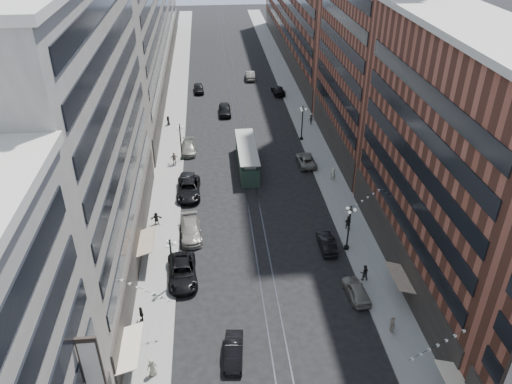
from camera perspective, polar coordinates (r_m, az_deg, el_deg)
name	(u,v)px	position (r m, az deg, el deg)	size (l,w,h in m)	color
ground	(243,143)	(77.81, -1.51, 5.65)	(220.00, 220.00, 0.00)	black
sidewalk_west	(174,120)	(86.98, -9.34, 8.15)	(4.00, 180.00, 0.15)	gray
sidewalk_east	(301,115)	(88.19, 5.22, 8.76)	(4.00, 180.00, 0.15)	gray
rail_west	(234,118)	(86.88, -2.48, 8.46)	(0.12, 180.00, 0.02)	#2D2D33
rail_east	(243,118)	(86.96, -1.55, 8.50)	(0.12, 180.00, 0.02)	#2D2D33
building_west_mid	(78,139)	(48.82, -19.65, 5.74)	(8.00, 36.00, 28.00)	gray
building_west_far	(144,10)	(108.72, -12.68, 19.60)	(8.00, 90.00, 26.00)	gray
building_east_mid	(453,167)	(48.86, 21.64, 2.72)	(8.00, 30.00, 24.00)	brown
building_east_tower	(374,4)	(70.69, 13.30, 20.22)	(8.00, 26.00, 42.00)	brown
building_east_far	(303,4)	(119.07, 5.40, 20.64)	(8.00, 72.00, 24.00)	brown
lamppost_sw_far	(172,261)	(48.91, -9.60, -7.79)	(1.03, 1.14, 5.52)	black
lamppost_sw_mid	(181,141)	(71.95, -8.61, 5.80)	(1.03, 1.14, 5.52)	black
lamppost_se_far	(349,226)	(53.76, 10.57, -3.88)	(1.03, 1.14, 5.52)	black
lamppost_se_mid	(302,122)	(77.65, 5.31, 7.98)	(1.03, 1.14, 5.52)	black
streetcar	(247,158)	(69.95, -1.04, 3.95)	(2.63, 11.86, 3.28)	#263C2F
car_2	(182,272)	(50.98, -8.42, -9.06)	(2.84, 6.15, 1.71)	black
car_4	(356,290)	(49.55, 11.38, -10.96)	(1.77, 4.40, 1.50)	gray
car_5	(234,351)	(43.52, -2.57, -17.74)	(1.52, 4.36, 1.44)	black
pedestrian_1	(152,367)	(42.88, -11.80, -19.00)	(0.84, 0.46, 1.72)	gray
pedestrian_2	(150,241)	(55.32, -12.05, -5.52)	(0.89, 0.49, 1.84)	black
pedestrian_4	(392,324)	(46.60, 15.33, -14.37)	(1.07, 0.49, 1.82)	#BCAF9C
car_7	(189,189)	(64.29, -7.71, 0.37)	(2.92, 6.32, 1.76)	black
car_8	(189,148)	(75.18, -7.72, 5.02)	(2.02, 4.97, 1.44)	slate
car_9	(199,88)	(99.10, -6.57, 11.68)	(1.84, 4.57, 1.56)	black
car_10	(327,243)	(54.99, 8.09, -5.77)	(1.54, 4.43, 1.46)	black
car_11	(306,160)	(71.38, 5.72, 3.66)	(2.38, 5.16, 1.43)	slate
car_12	(278,90)	(97.63, 2.56, 11.54)	(2.14, 5.27, 1.53)	black
car_13	(225,110)	(88.10, -3.60, 9.37)	(2.08, 5.17, 1.76)	black
car_14	(250,75)	(105.96, -0.67, 13.21)	(1.79, 5.13, 1.69)	#625E57
pedestrian_5	(156,218)	(59.15, -11.33, -2.96)	(1.40, 0.40, 1.51)	black
pedestrian_6	(174,159)	(71.47, -9.32, 3.79)	(1.14, 0.52, 1.94)	#A19385
pedestrian_7	(348,222)	(58.15, 10.46, -3.42)	(0.81, 0.44, 1.66)	black
pedestrian_8	(333,175)	(67.29, 8.81, 1.99)	(0.69, 0.45, 1.89)	beige
pedestrian_9	(311,120)	(84.11, 6.34, 8.23)	(1.08, 0.45, 1.68)	black
car_extra_0	(186,183)	(65.77, -7.98, 1.04)	(1.71, 4.91, 1.62)	black
car_extra_1	(191,230)	(56.68, -7.46, -4.35)	(2.28, 5.61, 1.63)	gray
pedestrian_extra_0	(141,314)	(47.17, -12.98, -13.43)	(0.97, 0.44, 1.66)	black
pedestrian_extra_1	(168,121)	(84.62, -10.00, 8.04)	(0.76, 0.42, 1.56)	black
pedestrian_extra_2	(364,273)	(51.25, 12.27, -8.99)	(0.87, 0.48, 1.78)	black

